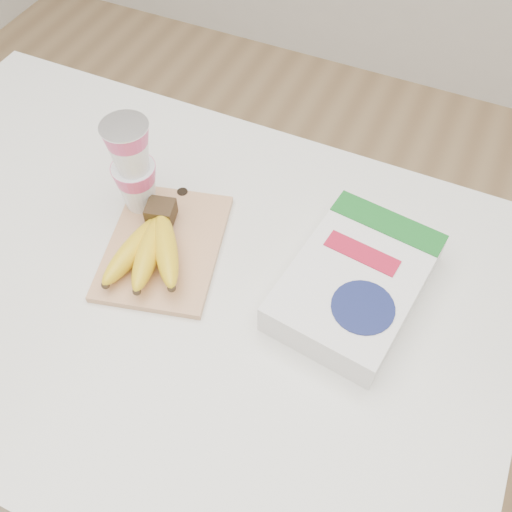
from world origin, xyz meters
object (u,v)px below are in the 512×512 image
at_px(table, 179,381).
at_px(cutting_board, 164,246).
at_px(bananas, 150,246).
at_px(cereal_box, 355,282).
at_px(yogurt_stack, 132,164).

relative_size(table, cutting_board, 4.76).
distance_m(bananas, cereal_box, 0.34).
relative_size(cutting_board, bananas, 1.28).
bearing_deg(cutting_board, bananas, -115.86).
height_order(table, bananas, bananas).
bearing_deg(bananas, table, -82.60).
distance_m(table, cereal_box, 0.60).
bearing_deg(cutting_board, table, -108.72).
xyz_separation_m(yogurt_stack, cereal_box, (0.41, -0.01, -0.08)).
relative_size(table, yogurt_stack, 6.65).
relative_size(yogurt_stack, cereal_box, 0.60).
bearing_deg(yogurt_stack, table, -54.05).
xyz_separation_m(table, yogurt_stack, (-0.08, 0.11, 0.58)).
bearing_deg(table, bananas, 97.40).
bearing_deg(cereal_box, table, -156.47).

